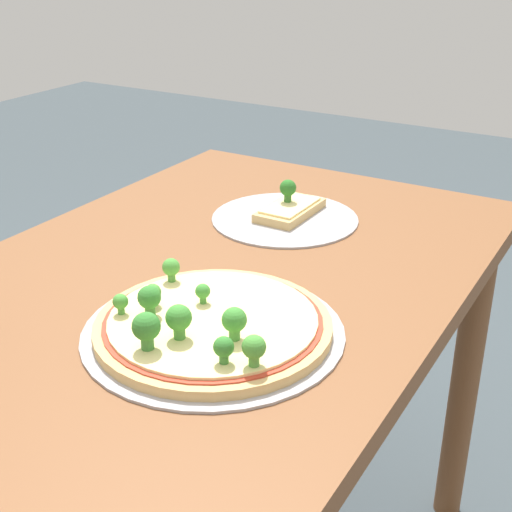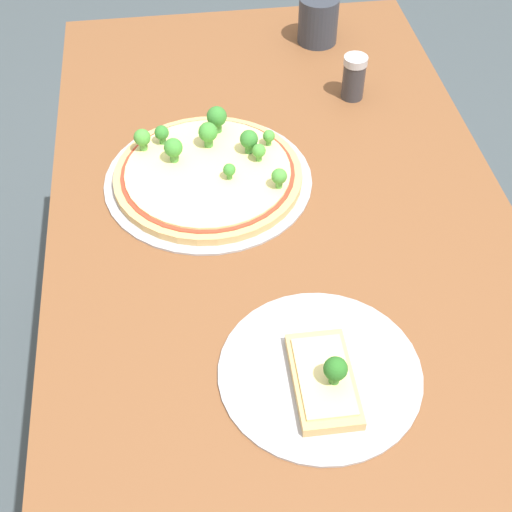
{
  "view_description": "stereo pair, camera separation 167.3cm",
  "coord_description": "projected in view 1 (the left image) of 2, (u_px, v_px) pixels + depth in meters",
  "views": [
    {
      "loc": [
        0.75,
        0.57,
        1.25
      ],
      "look_at": [
        -0.13,
        0.06,
        0.78
      ],
      "focal_mm": 50.0,
      "sensor_mm": 36.0,
      "label": 1
    },
    {
      "loc": [
        -0.85,
        0.16,
        1.55
      ],
      "look_at": [
        -0.13,
        0.06,
        0.78
      ],
      "focal_mm": 50.0,
      "sensor_mm": 36.0,
      "label": 2
    }
  ],
  "objects": [
    {
      "name": "pizza_tray_whole",
      "position": [
        210.0,
        325.0,
        0.94
      ],
      "size": [
        0.35,
        0.35,
        0.07
      ],
      "color": "#A3A3A8",
      "rests_on": "dining_table"
    },
    {
      "name": "pizza_tray_slice",
      "position": [
        289.0,
        214.0,
        1.32
      ],
      "size": [
        0.27,
        0.27,
        0.07
      ],
      "color": "#A3A3A8",
      "rests_on": "dining_table"
    },
    {
      "name": "dining_table",
      "position": [
        181.0,
        353.0,
        1.1
      ],
      "size": [
        1.29,
        0.75,
        0.76
      ],
      "color": "brown",
      "rests_on": "ground_plane"
    }
  ]
}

